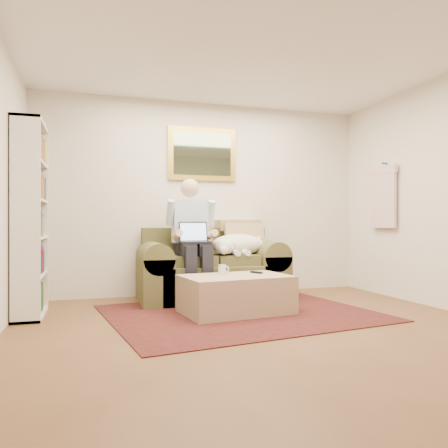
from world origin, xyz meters
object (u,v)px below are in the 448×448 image
sleeping_dog (238,245)px  bookshelf (30,219)px  ottoman (236,294)px  laptop (194,237)px  coffee_mug (222,269)px  sofa (211,275)px  seated_man (193,240)px

sleeping_dog → bookshelf: bearing=-172.3°
sleeping_dog → ottoman: bearing=-110.1°
laptop → bookshelf: (-1.78, -0.18, 0.21)m
sleeping_dog → coffee_mug: bearing=-121.7°
laptop → sleeping_dog: bearing=13.6°
coffee_mug → bookshelf: size_ratio=0.05×
sofa → sleeping_dog: (0.32, -0.09, 0.38)m
sleeping_dog → bookshelf: (-2.37, -0.32, 0.31)m
laptop → seated_man: bearing=90.0°
coffee_mug → laptop: bearing=111.0°
sleeping_dog → bookshelf: 2.42m
laptop → sleeping_dog: 0.62m
sofa → coffee_mug: sofa is taller
laptop → sofa: bearing=41.0°
sofa → bookshelf: size_ratio=0.90×
ottoman → coffee_mug: 0.32m
sofa → laptop: laptop is taller
sofa → coffee_mug: size_ratio=17.98×
ottoman → coffee_mug: bearing=119.5°
sofa → seated_man: bearing=-148.5°
ottoman → coffee_mug: (-0.10, 0.17, 0.25)m
seated_man → coffee_mug: (0.19, -0.57, -0.30)m
sofa → ottoman: 0.92m
sleeping_dog → ottoman: 1.00m
seated_man → coffee_mug: 0.68m
seated_man → ottoman: size_ratio=1.36×
coffee_mug → bookshelf: (-1.97, 0.33, 0.55)m
laptop → sleeping_dog: laptop is taller
laptop → ottoman: bearing=-66.7°
coffee_mug → bookshelf: bookshelf is taller
sleeping_dog → coffee_mug: 0.80m
laptop → ottoman: size_ratio=0.31×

